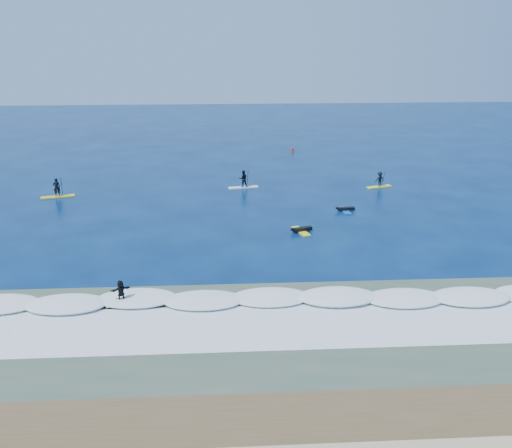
{
  "coord_description": "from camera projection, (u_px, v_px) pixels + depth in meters",
  "views": [
    {
      "loc": [
        -1.67,
        -40.51,
        15.64
      ],
      "look_at": [
        0.84,
        2.31,
        0.6
      ],
      "focal_mm": 40.0,
      "sensor_mm": 36.0,
      "label": 1
    }
  ],
  "objects": [
    {
      "name": "ground",
      "position": [
        247.0,
        242.0,
        43.43
      ],
      "size": [
        160.0,
        160.0,
        0.0
      ],
      "primitive_type": "plane",
      "color": "#03193F",
      "rests_on": "ground"
    },
    {
      "name": "wet_sand_strip",
      "position": [
        270.0,
        431.0,
        23.17
      ],
      "size": [
        90.0,
        5.0,
        0.08
      ],
      "primitive_type": "cube",
      "color": "brown",
      "rests_on": "ground"
    },
    {
      "name": "marker_buoy",
      "position": [
        293.0,
        150.0,
        73.85
      ],
      "size": [
        0.3,
        0.3,
        0.71
      ],
      "rotation": [
        0.0,
        0.0,
        -0.31
      ],
      "color": "red",
      "rests_on": "ground"
    },
    {
      "name": "sup_paddler_center",
      "position": [
        243.0,
        180.0,
        57.46
      ],
      "size": [
        3.08,
        1.29,
        2.1
      ],
      "rotation": [
        0.0,
        0.0,
        0.19
      ],
      "color": "silver",
      "rests_on": "ground"
    },
    {
      "name": "whitewater",
      "position": [
        257.0,
        327.0,
        31.18
      ],
      "size": [
        34.0,
        5.0,
        0.02
      ],
      "primitive_type": "cube",
      "color": "silver",
      "rests_on": "ground"
    },
    {
      "name": "prone_paddler_near",
      "position": [
        301.0,
        230.0,
        45.41
      ],
      "size": [
        1.82,
        2.4,
        0.49
      ],
      "rotation": [
        0.0,
        0.0,
        1.91
      ],
      "color": "yellow",
      "rests_on": "ground"
    },
    {
      "name": "sup_paddler_right",
      "position": [
        380.0,
        180.0,
        57.72
      ],
      "size": [
        2.69,
        1.43,
        1.84
      ],
      "rotation": [
        0.0,
        0.0,
        0.31
      ],
      "color": "#FFF41B",
      "rests_on": "ground"
    },
    {
      "name": "wave_surfer",
      "position": [
        121.0,
        292.0,
        33.38
      ],
      "size": [
        1.99,
        1.33,
        1.41
      ],
      "rotation": [
        0.0,
        0.0,
        0.45
      ],
      "color": "white",
      "rests_on": "breaking_wave"
    },
    {
      "name": "sup_paddler_left",
      "position": [
        57.0,
        190.0,
        54.37
      ],
      "size": [
        3.21,
        1.58,
        2.19
      ],
      "rotation": [
        0.0,
        0.0,
        0.27
      ],
      "color": "gold",
      "rests_on": "ground"
    },
    {
      "name": "prone_paddler_far",
      "position": [
        345.0,
        209.0,
        50.48
      ],
      "size": [
        1.74,
        2.22,
        0.46
      ],
      "rotation": [
        0.0,
        0.0,
        1.66
      ],
      "color": "#1750B0",
      "rests_on": "ground"
    },
    {
      "name": "breaking_wave",
      "position": [
        254.0,
        302.0,
        34.01
      ],
      "size": [
        40.0,
        6.0,
        0.3
      ],
      "primitive_type": "cube",
      "color": "white",
      "rests_on": "ground"
    },
    {
      "name": "shallow_water",
      "position": [
        258.0,
        336.0,
        30.24
      ],
      "size": [
        90.0,
        13.0,
        0.01
      ],
      "primitive_type": "cube",
      "color": "#394E3E",
      "rests_on": "ground"
    }
  ]
}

